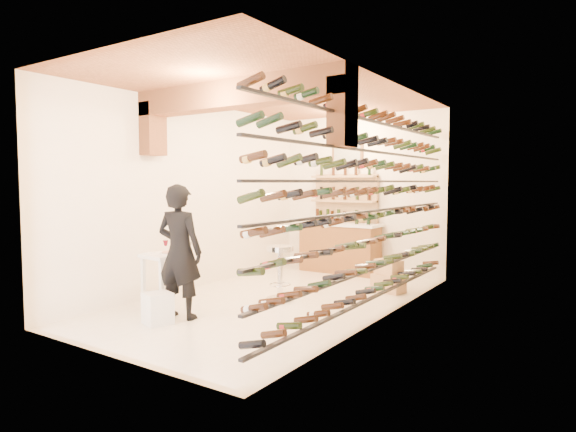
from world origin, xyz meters
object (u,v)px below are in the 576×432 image
object	(u,v)px
wine_rack	(369,203)
chrome_barstool	(280,269)
tasting_table	(165,264)
back_counter	(340,246)
white_stool	(158,308)
crate_lower	(388,283)
person	(180,252)

from	to	relation	value
wine_rack	chrome_barstool	distance (m)	1.84
tasting_table	chrome_barstool	bearing A→B (deg)	57.74
back_counter	white_stool	size ratio (longest dim) A/B	4.18
tasting_table	back_counter	bearing A→B (deg)	85.88
white_stool	crate_lower	xyz separation A→B (m)	(1.80, 3.40, -0.05)
tasting_table	crate_lower	distance (m)	3.66
wine_rack	crate_lower	distance (m)	2.08
back_counter	tasting_table	world-z (taller)	back_counter
tasting_table	person	size ratio (longest dim) A/B	0.54
chrome_barstool	crate_lower	size ratio (longest dim) A/B	1.71
back_counter	chrome_barstool	bearing A→B (deg)	-82.97
person	chrome_barstool	bearing A→B (deg)	-120.02
chrome_barstool	crate_lower	world-z (taller)	chrome_barstool
wine_rack	chrome_barstool	xyz separation A→B (m)	(-1.51, 0.04, -1.06)
person	crate_lower	world-z (taller)	person
wine_rack	white_stool	xyz separation A→B (m)	(-2.10, -1.90, -1.34)
tasting_table	white_stool	distance (m)	0.90
tasting_table	crate_lower	bearing A→B (deg)	57.68
back_counter	person	xyz separation A→B (m)	(-0.23, -4.19, 0.37)
wine_rack	back_counter	xyz separation A→B (m)	(-1.83, 2.65, -1.02)
back_counter	tasting_table	size ratio (longest dim) A/B	1.74
person	wine_rack	bearing A→B (deg)	-154.06
wine_rack	person	world-z (taller)	wine_rack
white_stool	chrome_barstool	xyz separation A→B (m)	(0.59, 1.94, 0.29)
white_stool	person	world-z (taller)	person
wine_rack	tasting_table	xyz separation A→B (m)	(-2.61, -1.30, -0.89)
tasting_table	white_stool	world-z (taller)	tasting_table
back_counter	chrome_barstool	world-z (taller)	back_counter
wine_rack	back_counter	size ratio (longest dim) A/B	3.35
back_counter	white_stool	xyz separation A→B (m)	(-0.27, -4.54, -0.33)
person	white_stool	bearing A→B (deg)	71.88
white_stool	tasting_table	bearing A→B (deg)	130.15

